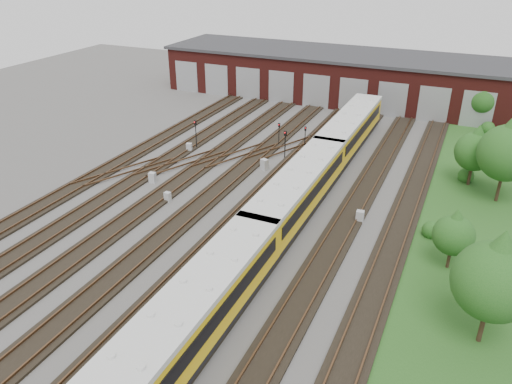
% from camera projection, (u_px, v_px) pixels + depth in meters
% --- Properties ---
extents(ground, '(120.00, 120.00, 0.00)m').
position_uv_depth(ground, '(203.00, 228.00, 38.83)').
color(ground, '#403E3C').
rests_on(ground, ground).
extents(track_network, '(30.40, 70.00, 0.33)m').
position_uv_depth(track_network, '(205.00, 223.00, 39.33)').
color(track_network, black).
rests_on(track_network, ground).
extents(maintenance_shed, '(51.00, 12.50, 6.35)m').
position_uv_depth(maintenance_shed, '(343.00, 76.00, 70.01)').
color(maintenance_shed, '#4F1713').
rests_on(maintenance_shed, ground).
extents(grass_verge, '(8.00, 55.00, 0.05)m').
position_uv_depth(grass_verge, '(471.00, 219.00, 40.00)').
color(grass_verge, '#1D4A18').
rests_on(grass_verge, ground).
extents(metro_train, '(3.05, 48.77, 3.47)m').
position_uv_depth(metro_train, '(299.00, 191.00, 39.87)').
color(metro_train, black).
rests_on(metro_train, ground).
extents(signal_mast_0, '(0.28, 0.27, 3.18)m').
position_uv_depth(signal_mast_0, '(196.00, 131.00, 52.83)').
color(signal_mast_0, black).
rests_on(signal_mast_0, ground).
extents(signal_mast_1, '(0.24, 0.23, 2.77)m').
position_uv_depth(signal_mast_1, '(305.00, 136.00, 52.27)').
color(signal_mast_1, black).
rests_on(signal_mast_1, ground).
extents(signal_mast_2, '(0.23, 0.21, 2.51)m').
position_uv_depth(signal_mast_2, '(279.00, 131.00, 53.97)').
color(signal_mast_2, black).
rests_on(signal_mast_2, ground).
extents(signal_mast_3, '(0.29, 0.27, 3.00)m').
position_uv_depth(signal_mast_3, '(285.00, 141.00, 50.44)').
color(signal_mast_3, black).
rests_on(signal_mast_3, ground).
extents(relay_cabinet_0, '(0.65, 0.57, 0.99)m').
position_uv_depth(relay_cabinet_0, '(152.00, 178.00, 45.95)').
color(relay_cabinet_0, '#ABADB0').
rests_on(relay_cabinet_0, ground).
extents(relay_cabinet_1, '(0.67, 0.61, 0.93)m').
position_uv_depth(relay_cabinet_1, '(189.00, 147.00, 52.81)').
color(relay_cabinet_1, '#ABADB0').
rests_on(relay_cabinet_1, ground).
extents(relay_cabinet_2, '(0.54, 0.46, 0.86)m').
position_uv_depth(relay_cabinet_2, '(168.00, 197.00, 42.60)').
color(relay_cabinet_2, '#ABADB0').
rests_on(relay_cabinet_2, ground).
extents(relay_cabinet_3, '(0.81, 0.75, 1.09)m').
position_uv_depth(relay_cabinet_3, '(264.00, 165.00, 48.54)').
color(relay_cabinet_3, '#ABADB0').
rests_on(relay_cabinet_3, ground).
extents(relay_cabinet_4, '(0.61, 0.52, 0.99)m').
position_uv_depth(relay_cabinet_4, '(360.00, 217.00, 39.41)').
color(relay_cabinet_4, '#ABADB0').
rests_on(relay_cabinet_4, ground).
extents(tree_0, '(3.34, 3.34, 5.54)m').
position_uv_depth(tree_0, '(484.00, 97.00, 59.03)').
color(tree_0, '#342517').
rests_on(tree_0, ground).
extents(tree_1, '(3.50, 3.50, 5.80)m').
position_uv_depth(tree_1, '(476.00, 147.00, 44.02)').
color(tree_1, '#342517').
rests_on(tree_1, ground).
extents(tree_2, '(4.73, 4.73, 7.83)m').
position_uv_depth(tree_2, '(509.00, 147.00, 40.55)').
color(tree_2, '#342517').
rests_on(tree_2, ground).
extents(tree_3, '(2.75, 2.75, 4.55)m').
position_uv_depth(tree_3, '(454.00, 231.00, 32.73)').
color(tree_3, '#342517').
rests_on(tree_3, ground).
extents(tree_4, '(4.34, 4.34, 7.19)m').
position_uv_depth(tree_4, '(496.00, 273.00, 25.69)').
color(tree_4, '#342517').
rests_on(tree_4, ground).
extents(bush_0, '(1.43, 1.43, 1.43)m').
position_uv_depth(bush_0, '(432.00, 228.00, 37.39)').
color(bush_0, '#134313').
rests_on(bush_0, ground).
extents(bush_1, '(1.47, 1.47, 1.47)m').
position_uv_depth(bush_1, '(466.00, 174.00, 46.14)').
color(bush_1, '#134313').
rests_on(bush_1, ground).
extents(bush_2, '(1.62, 1.62, 1.62)m').
position_uv_depth(bush_2, '(488.00, 126.00, 57.84)').
color(bush_2, '#134313').
rests_on(bush_2, ground).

